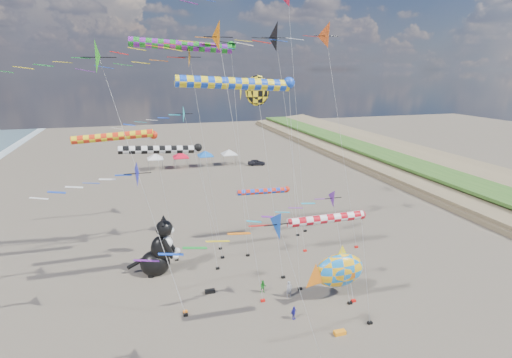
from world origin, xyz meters
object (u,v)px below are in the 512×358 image
object	(u,v)px
child_green	(263,287)
parked_car	(256,162)
fish_inflatable	(339,270)
person_adult	(289,289)
cat_inflatable	(157,245)
child_blue	(294,313)

from	to	relation	value
child_green	parked_car	world-z (taller)	parked_car
fish_inflatable	child_green	distance (m)	6.84
person_adult	cat_inflatable	bearing A→B (deg)	136.19
fish_inflatable	parked_car	bearing A→B (deg)	81.37
child_green	child_blue	size ratio (longest dim) A/B	1.06
fish_inflatable	parked_car	size ratio (longest dim) A/B	1.69
cat_inflatable	child_green	xyz separation A→B (m)	(8.70, -6.37, -2.35)
parked_car	child_green	bearing A→B (deg)	173.65
parked_car	child_blue	bearing A→B (deg)	176.15
fish_inflatable	parked_car	distance (m)	50.71
child_green	child_blue	bearing A→B (deg)	-60.56
child_green	child_blue	xyz separation A→B (m)	(1.15, -4.45, -0.03)
cat_inflatable	child_blue	xyz separation A→B (m)	(9.85, -10.82, -2.38)
cat_inflatable	fish_inflatable	distance (m)	17.21
fish_inflatable	cat_inflatable	bearing A→B (deg)	148.49
child_green	parked_car	distance (m)	49.38
cat_inflatable	child_green	distance (m)	11.03
child_green	person_adult	bearing A→B (deg)	-20.49
fish_inflatable	person_adult	distance (m)	4.62
person_adult	child_green	size ratio (longest dim) A/B	1.29
person_adult	child_green	bearing A→B (deg)	136.83
fish_inflatable	person_adult	bearing A→B (deg)	162.88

